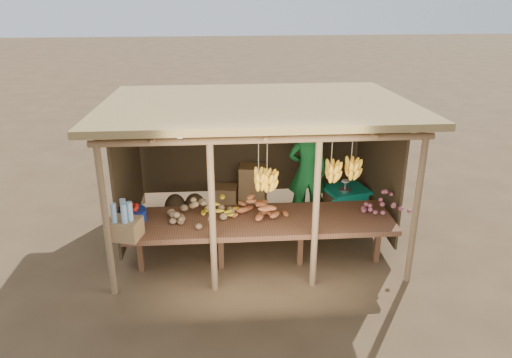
{
  "coord_description": "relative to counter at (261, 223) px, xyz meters",
  "views": [
    {
      "loc": [
        -0.57,
        -7.5,
        4.14
      ],
      "look_at": [
        0.0,
        0.0,
        1.05
      ],
      "focal_mm": 35.0,
      "sensor_mm": 36.0,
      "label": 1
    }
  ],
  "objects": [
    {
      "name": "tarp_crate",
      "position": [
        1.63,
        1.37,
        -0.39
      ],
      "size": [
        0.85,
        0.78,
        0.85
      ],
      "color": "brown",
      "rests_on": "ground"
    },
    {
      "name": "sweet_potato_heap",
      "position": [
        -0.07,
        0.1,
        0.24
      ],
      "size": [
        0.93,
        0.61,
        0.35
      ],
      "primitive_type": null,
      "rotation": [
        0.0,
        0.0,
        -0.08
      ],
      "color": "#BA5D2F",
      "rests_on": "counter"
    },
    {
      "name": "banana_pile",
      "position": [
        -0.61,
        0.2,
        0.23
      ],
      "size": [
        0.56,
        0.38,
        0.34
      ],
      "primitive_type": null,
      "rotation": [
        0.0,
        0.0,
        -0.14
      ],
      "color": "yellow",
      "rests_on": "counter"
    },
    {
      "name": "onion_heap",
      "position": [
        1.9,
        -0.01,
        0.24
      ],
      "size": [
        0.82,
        0.56,
        0.35
      ],
      "primitive_type": null,
      "rotation": [
        0.0,
        0.0,
        0.14
      ],
      "color": "#AE5463",
      "rests_on": "counter"
    },
    {
      "name": "counter",
      "position": [
        0.0,
        0.0,
        0.0
      ],
      "size": [
        3.9,
        1.05,
        0.8
      ],
      "color": "brown",
      "rests_on": "ground"
    },
    {
      "name": "carton_stack",
      "position": [
        -0.15,
        2.15,
        -0.39
      ],
      "size": [
        1.12,
        0.49,
        0.8
      ],
      "color": "#9A7245",
      "rests_on": "ground"
    },
    {
      "name": "stall_structure",
      "position": [
        0.05,
        0.98,
        1.18
      ],
      "size": [
        4.7,
        3.5,
        2.43
      ],
      "color": "#906E4A",
      "rests_on": "ground"
    },
    {
      "name": "potato_heap",
      "position": [
        -0.92,
        -0.02,
        0.24
      ],
      "size": [
        1.1,
        0.8,
        0.37
      ],
      "primitive_type": null,
      "rotation": [
        0.0,
        0.0,
        -0.21
      ],
      "color": "#90704A",
      "rests_on": "counter"
    },
    {
      "name": "ground",
      "position": [
        -0.0,
        0.95,
        -0.74
      ],
      "size": [
        60.0,
        60.0,
        0.0
      ],
      "primitive_type": "plane",
      "color": "brown",
      "rests_on": "ground"
    },
    {
      "name": "tomato_basin",
      "position": [
        -1.9,
        0.12,
        0.16
      ],
      "size": [
        0.45,
        0.45,
        0.24
      ],
      "rotation": [
        0.0,
        0.0,
        -0.11
      ],
      "color": "navy",
      "rests_on": "counter"
    },
    {
      "name": "vendor",
      "position": [
        0.95,
        1.47,
        0.22
      ],
      "size": [
        0.72,
        0.5,
        1.91
      ],
      "primitive_type": "imported",
      "rotation": [
        0.0,
        0.0,
        3.07
      ],
      "color": "#19712F",
      "rests_on": "ground"
    },
    {
      "name": "burlap_sacks",
      "position": [
        -1.24,
        1.77,
        -0.51
      ],
      "size": [
        0.75,
        0.39,
        0.53
      ],
      "color": "#44351F",
      "rests_on": "ground"
    },
    {
      "name": "bottle_box",
      "position": [
        -1.9,
        -0.41,
        0.27
      ],
      "size": [
        0.51,
        0.44,
        0.55
      ],
      "color": "#9A7245",
      "rests_on": "counter"
    }
  ]
}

